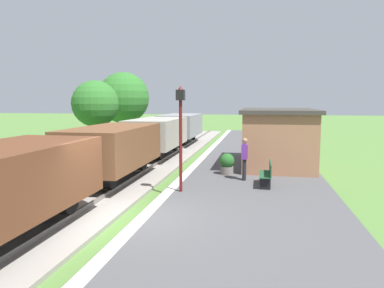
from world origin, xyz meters
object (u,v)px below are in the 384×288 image
at_px(freight_train, 139,142).
at_px(tree_field_distant, 130,93).
at_px(bench_near_hut, 267,174).
at_px(lamp_post_near, 181,119).
at_px(potted_planter, 227,164).
at_px(station_hut, 277,137).
at_px(tree_trackside_far, 95,104).
at_px(tree_field_left, 124,98).
at_px(person_waiting, 244,157).

xyz_separation_m(freight_train, tree_field_distant, (-7.39, 19.01, 2.86)).
height_order(bench_near_hut, lamp_post_near, lamp_post_near).
bearing_deg(potted_planter, station_hut, 50.37).
bearing_deg(lamp_post_near, tree_trackside_far, 130.08).
bearing_deg(tree_field_distant, tree_field_left, -73.72).
distance_m(freight_train, station_hut, 6.88).
distance_m(bench_near_hut, tree_field_left, 19.34).
bearing_deg(person_waiting, tree_field_distant, -58.37).
height_order(freight_train, tree_field_distant, tree_field_distant).
distance_m(station_hut, tree_field_distant, 23.08).
relative_size(potted_planter, lamp_post_near, 0.25).
xyz_separation_m(person_waiting, tree_field_left, (-10.61, 14.41, 2.48)).
relative_size(tree_field_left, tree_field_distant, 0.95).
distance_m(potted_planter, tree_trackside_far, 10.26).
height_order(freight_train, lamp_post_near, lamp_post_near).
bearing_deg(lamp_post_near, person_waiting, 46.97).
bearing_deg(freight_train, potted_planter, -20.35).
bearing_deg(station_hut, lamp_post_near, -120.77).
bearing_deg(freight_train, station_hut, 8.37).
height_order(station_hut, tree_field_distant, tree_field_distant).
height_order(lamp_post_near, tree_trackside_far, tree_trackside_far).
relative_size(station_hut, tree_field_left, 1.00).
bearing_deg(tree_trackside_far, potted_planter, -31.44).
xyz_separation_m(station_hut, tree_field_distant, (-14.19, 18.01, 2.61)).
height_order(bench_near_hut, tree_field_distant, tree_field_distant).
bearing_deg(tree_trackside_far, tree_field_distant, 102.62).
bearing_deg(station_hut, bench_near_hut, -96.99).
height_order(person_waiting, tree_field_distant, tree_field_distant).
xyz_separation_m(freight_train, potted_planter, (4.57, -1.69, -0.67)).
bearing_deg(potted_planter, freight_train, 159.65).
xyz_separation_m(tree_trackside_far, tree_field_distant, (-3.47, 15.51, 1.02)).
bearing_deg(tree_field_distant, bench_near_hut, -58.90).
bearing_deg(tree_field_left, person_waiting, -53.63).
relative_size(bench_near_hut, lamp_post_near, 0.41).
distance_m(bench_near_hut, tree_field_distant, 26.63).
bearing_deg(bench_near_hut, lamp_post_near, -154.90).
bearing_deg(tree_trackside_far, bench_near_hut, -34.89).
bearing_deg(tree_field_left, tree_field_distant, 106.28).
xyz_separation_m(station_hut, tree_field_left, (-12.06, 10.69, 2.01)).
bearing_deg(station_hut, tree_trackside_far, 166.90).
bearing_deg(person_waiting, bench_near_hut, 136.67).
distance_m(potted_planter, tree_field_distant, 24.17).
height_order(bench_near_hut, potted_planter, potted_planter).
relative_size(freight_train, lamp_post_near, 7.03).
relative_size(station_hut, person_waiting, 3.39).
xyz_separation_m(bench_near_hut, potted_planter, (-1.67, 1.89, 0.00)).
bearing_deg(potted_planter, lamp_post_near, -112.08).
xyz_separation_m(freight_train, tree_field_left, (-5.26, 11.69, 2.26)).
xyz_separation_m(potted_planter, lamp_post_near, (-1.34, -3.30, 2.08)).
distance_m(station_hut, tree_field_left, 16.24).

